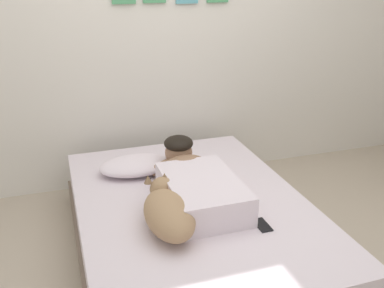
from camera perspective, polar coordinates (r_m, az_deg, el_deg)
The scene contains 8 objects.
ground_plane at distance 2.78m, azimuth 6.03°, elevation -16.19°, with size 13.38×13.38×0.00m, color tan.
back_wall at distance 3.63m, azimuth -2.93°, elevation 14.54°, with size 4.69×0.12×2.50m.
bed at distance 2.83m, azimuth -0.04°, elevation -10.78°, with size 1.41×2.00×0.38m.
pillow at distance 3.09m, azimuth -7.23°, elevation -2.76°, with size 0.52×0.32×0.11m, color silver.
person_lying at distance 2.73m, azimuth 0.41°, elevation -4.80°, with size 0.43×0.92×0.27m.
dog at distance 2.42m, azimuth -3.12°, elevation -8.73°, with size 0.26×0.57×0.21m.
coffee_cup at distance 3.03m, azimuth 0.44°, elevation -3.45°, with size 0.12×0.09×0.07m.
cell_phone at distance 2.51m, azimuth 9.11°, elevation -10.36°, with size 0.07×0.14×0.01m, color black.
Camera 1 is at (-0.94, -1.99, 1.71)m, focal length 41.01 mm.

